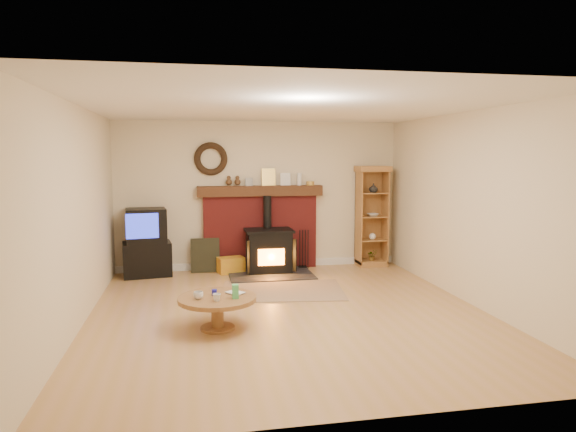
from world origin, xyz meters
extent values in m
plane|color=#B2874A|center=(0.00, 0.00, 0.00)|extent=(5.50, 5.50, 0.00)
cube|color=beige|center=(0.00, 2.75, 1.30)|extent=(5.00, 0.02, 2.60)
cube|color=beige|center=(0.00, -2.75, 1.30)|extent=(5.00, 0.02, 2.60)
cube|color=beige|center=(-2.50, 0.00, 1.30)|extent=(0.02, 5.50, 2.60)
cube|color=beige|center=(2.50, 0.00, 1.30)|extent=(0.02, 5.50, 2.60)
cube|color=white|center=(0.00, 0.00, 2.60)|extent=(5.00, 5.50, 0.02)
cube|color=white|center=(0.00, 2.73, 0.06)|extent=(5.00, 0.04, 0.12)
torus|color=black|center=(-0.85, 2.69, 1.95)|extent=(0.57, 0.11, 0.57)
cube|color=maroon|center=(0.00, 2.67, 0.65)|extent=(2.00, 0.15, 1.30)
cube|color=#3A1F12|center=(0.00, 2.64, 1.39)|extent=(2.20, 0.22, 0.18)
cube|color=#999999|center=(-0.20, 2.65, 1.55)|extent=(0.13, 0.05, 0.14)
cube|color=gold|center=(0.15, 2.67, 1.63)|extent=(0.24, 0.06, 0.30)
cube|color=white|center=(0.45, 2.67, 1.59)|extent=(0.18, 0.05, 0.22)
cylinder|color=white|center=(0.70, 2.65, 1.59)|extent=(0.08, 0.08, 0.22)
cylinder|color=gold|center=(0.90, 2.65, 1.51)|extent=(0.14, 0.14, 0.07)
cube|color=black|center=(0.09, 2.10, 0.01)|extent=(1.40, 1.00, 0.03)
cube|color=black|center=(0.09, 2.30, 0.37)|extent=(0.74, 0.53, 0.68)
cube|color=black|center=(0.09, 2.30, 0.73)|extent=(0.81, 0.58, 0.04)
cylinder|color=black|center=(0.09, 2.45, 1.03)|extent=(0.14, 0.14, 0.56)
cube|color=orange|center=(0.09, 2.03, 0.32)|extent=(0.44, 0.02, 0.27)
cube|color=black|center=(-0.24, 2.09, 0.35)|extent=(0.17, 0.24, 0.55)
cube|color=black|center=(0.43, 2.09, 0.35)|extent=(0.17, 0.24, 0.55)
cube|color=brown|center=(0.11, 1.08, 0.01)|extent=(1.93, 1.45, 0.01)
cube|color=black|center=(-1.95, 2.47, 0.28)|extent=(0.84, 0.64, 0.57)
cube|color=black|center=(-1.95, 2.47, 0.85)|extent=(0.71, 0.62, 0.57)
cube|color=#202DC1|center=(-1.98, 2.20, 0.88)|extent=(0.51, 0.08, 0.41)
cube|color=#996332|center=(2.03, 2.53, 0.05)|extent=(0.52, 0.38, 0.10)
cube|color=#996332|center=(2.03, 2.71, 0.88)|extent=(0.52, 0.02, 1.67)
cube|color=#996332|center=(1.77, 2.53, 0.88)|extent=(0.02, 0.38, 1.67)
cube|color=#996332|center=(2.28, 2.53, 0.88)|extent=(0.02, 0.38, 1.67)
cube|color=#996332|center=(2.03, 2.53, 1.77)|extent=(0.58, 0.42, 0.10)
cube|color=#996332|center=(2.03, 2.53, 0.48)|extent=(0.48, 0.34, 0.02)
cube|color=#996332|center=(2.03, 2.53, 0.91)|extent=(0.48, 0.34, 0.02)
cube|color=#996332|center=(2.03, 2.53, 1.33)|extent=(0.48, 0.34, 0.02)
imported|color=white|center=(2.03, 2.48, 1.43)|extent=(0.16, 0.16, 0.16)
imported|color=white|center=(2.03, 2.48, 0.94)|extent=(0.21, 0.21, 0.05)
sphere|color=white|center=(2.03, 2.48, 0.55)|extent=(0.12, 0.12, 0.12)
imported|color=#4BB564|center=(2.03, 2.48, 0.20)|extent=(0.18, 0.16, 0.20)
cube|color=yellow|center=(-0.55, 2.40, 0.14)|extent=(0.48, 0.36, 0.27)
cube|color=black|center=(-0.98, 2.55, 0.30)|extent=(0.49, 0.13, 0.59)
cylinder|color=black|center=(0.73, 2.50, 0.02)|extent=(0.16, 0.16, 0.04)
cylinder|color=black|center=(0.68, 2.50, 0.35)|extent=(0.02, 0.02, 0.70)
cylinder|color=black|center=(0.73, 2.50, 0.35)|extent=(0.02, 0.02, 0.70)
cylinder|color=black|center=(0.78, 2.50, 0.35)|extent=(0.02, 0.02, 0.70)
cylinder|color=black|center=(0.83, 2.50, 0.35)|extent=(0.02, 0.02, 0.70)
cylinder|color=brown|center=(-0.93, -0.46, 0.01)|extent=(0.40, 0.40, 0.03)
cylinder|color=brown|center=(-0.93, -0.46, 0.18)|extent=(0.15, 0.15, 0.31)
cylinder|color=brown|center=(-0.93, -0.46, 0.36)|extent=(0.91, 0.91, 0.05)
imported|color=white|center=(-1.14, -0.53, 0.43)|extent=(0.11, 0.11, 0.09)
imported|color=white|center=(-0.94, -0.65, 0.43)|extent=(0.09, 0.09, 0.08)
imported|color=#4C331E|center=(-0.77, -0.42, 0.40)|extent=(0.15, 0.20, 0.02)
cylinder|color=#17189C|center=(-0.96, -0.40, 0.42)|extent=(0.06, 0.06, 0.07)
cube|color=#4BB564|center=(-0.73, -0.57, 0.47)|extent=(0.07, 0.07, 0.16)
camera|label=1|loc=(-1.21, -6.27, 2.00)|focal=32.00mm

